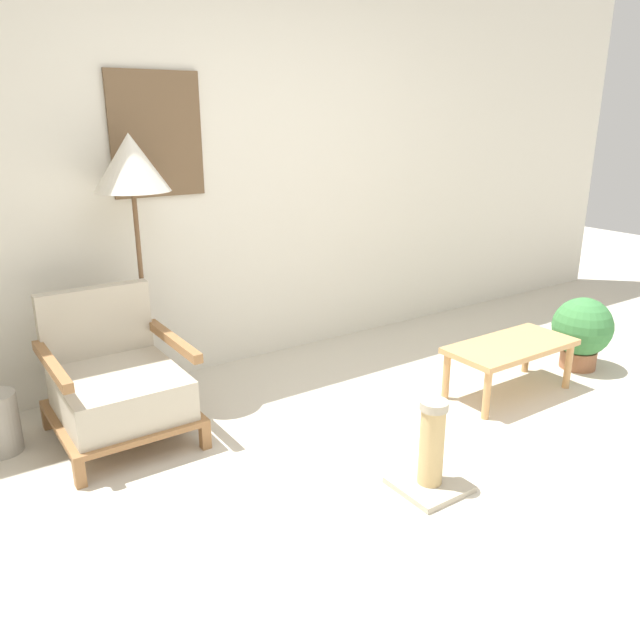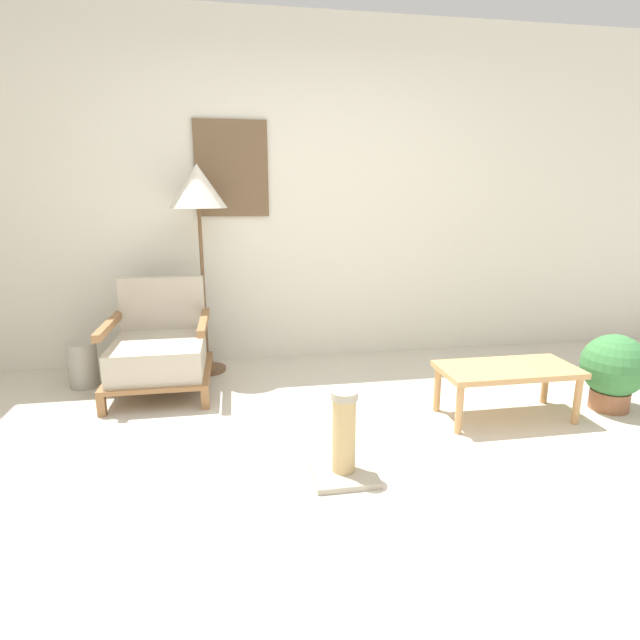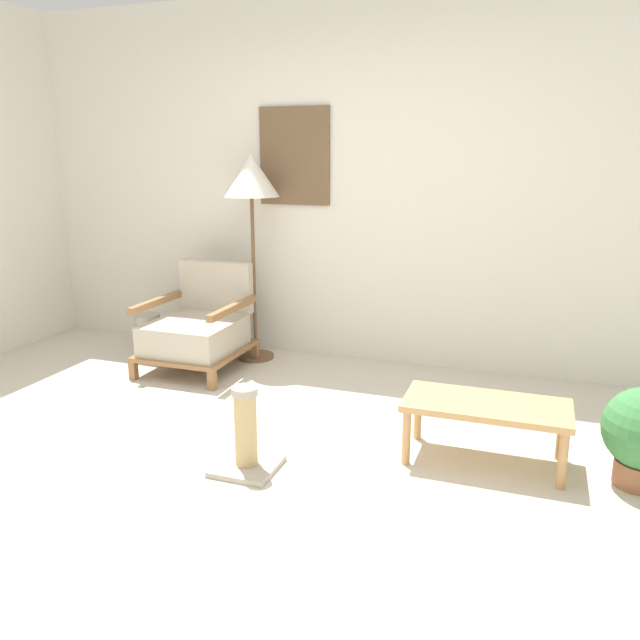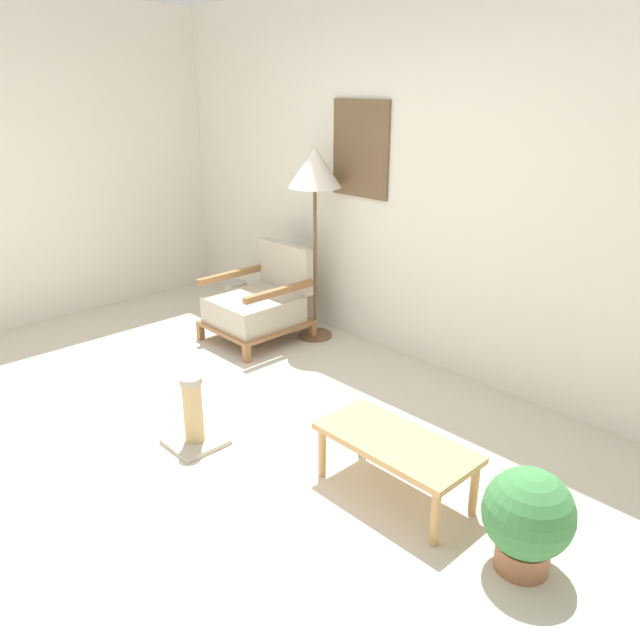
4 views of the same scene
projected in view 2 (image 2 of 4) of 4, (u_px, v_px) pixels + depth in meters
name	position (u px, v px, depth m)	size (l,w,h in m)	color
ground_plane	(352.00, 501.00, 2.26)	(14.00, 14.00, 0.00)	beige
wall_back	(292.00, 195.00, 4.02)	(8.00, 0.09, 2.70)	silver
armchair	(160.00, 349.00, 3.49)	(0.69, 0.74, 0.77)	olive
floor_lamp	(198.00, 195.00, 3.62)	(0.42, 0.42, 1.57)	brown
coffee_table	(507.00, 374.00, 3.06)	(0.84, 0.40, 0.33)	tan
vase	(83.00, 365.00, 3.59)	(0.20, 0.20, 0.32)	#9E998E
potted_plant	(614.00, 369.00, 3.18)	(0.40, 0.40, 0.50)	#935B3D
scratching_post	(344.00, 445.00, 2.43)	(0.31, 0.31, 0.45)	#B2A893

